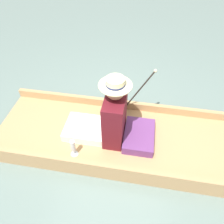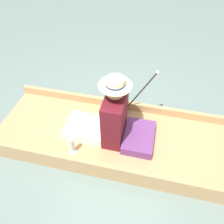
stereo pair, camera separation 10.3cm
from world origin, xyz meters
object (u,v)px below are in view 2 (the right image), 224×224
Objects in this scene: seated_person at (108,117)px; teddy_bear at (121,105)px; wine_glass at (72,145)px; walking_cane at (143,90)px.

teddy_bear is at bearing -18.61° from seated_person.
teddy_bear is at bearing -29.54° from wine_glass.
wine_glass is 0.33× the size of walking_cane.
seated_person is 0.42m from teddy_bear.
seated_person is 1.20× the size of walking_cane.
wine_glass is (-0.37, 0.34, -0.17)m from seated_person.
wine_glass is at bearing 140.34° from walking_cane.
walking_cane is (0.46, -0.34, 0.12)m from seated_person.
wine_glass is (-0.76, 0.43, -0.04)m from teddy_bear.
walking_cane is at bearing -42.89° from seated_person.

